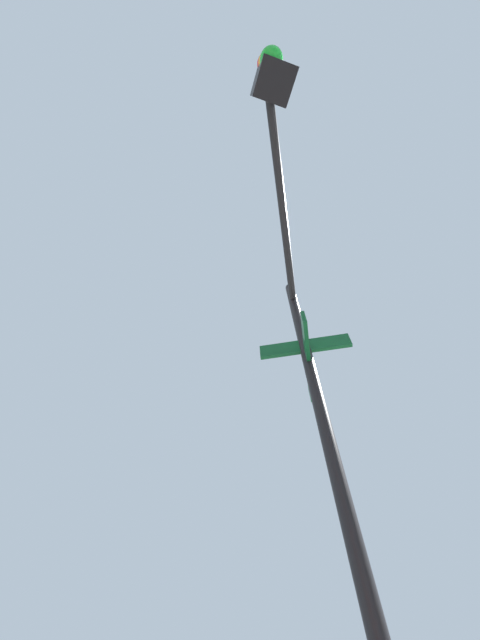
{
  "coord_description": "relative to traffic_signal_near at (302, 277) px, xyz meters",
  "views": [
    {
      "loc": [
        -5.19,
        -4.82,
        1.76
      ],
      "look_at": [
        -5.74,
        -6.62,
        4.62
      ],
      "focal_mm": 19.48,
      "sensor_mm": 36.0,
      "label": 1
    }
  ],
  "objects": [
    {
      "name": "traffic_signal_near",
      "position": [
        0.0,
        0.0,
        0.0
      ],
      "size": [
        1.75,
        2.92,
        6.21
      ],
      "color": "black",
      "rests_on": "ground_plane"
    }
  ]
}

